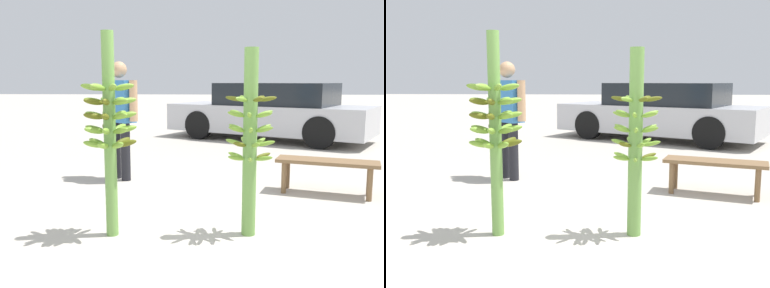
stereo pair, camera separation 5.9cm
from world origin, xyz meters
TOP-DOWN VIEW (x-y plane):
  - ground_plane at (0.00, 0.00)m, footprint 80.00×80.00m
  - banana_stalk_left at (-0.64, 0.24)m, footprint 0.46×0.46m
  - banana_stalk_center at (0.54, 0.31)m, footprint 0.43×0.43m
  - vendor_person at (-1.02, 2.36)m, footprint 0.59×0.50m
  - market_bench at (1.56, 1.71)m, footprint 1.21×0.71m
  - parked_car at (1.52, 6.50)m, footprint 4.74×3.68m

SIDE VIEW (x-z plane):
  - ground_plane at x=0.00m, z-range 0.00..0.00m
  - market_bench at x=1.56m, z-range 0.14..0.55m
  - parked_car at x=1.52m, z-range -0.01..1.27m
  - banana_stalk_center at x=0.54m, z-range 0.03..1.63m
  - vendor_person at x=-1.02m, z-range 0.14..1.72m
  - banana_stalk_left at x=-0.64m, z-range 0.08..1.81m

